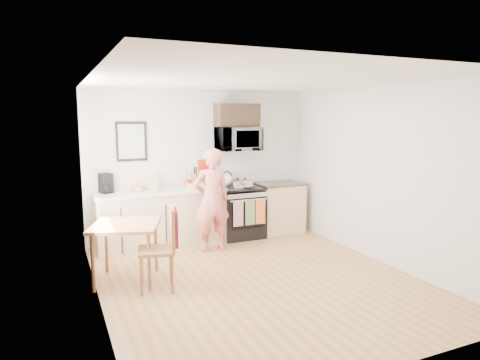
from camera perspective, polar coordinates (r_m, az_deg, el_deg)
name	(u,v)px	position (r m, az deg, el deg)	size (l,w,h in m)	color
floor	(257,279)	(5.86, 2.34, -13.09)	(4.60, 4.60, 0.00)	olive
back_wall	(201,165)	(7.63, -5.28, 1.99)	(4.00, 0.04, 2.60)	white
front_wall	(385,223)	(3.65, 18.77, -5.48)	(4.00, 0.04, 2.60)	white
left_wall	(96,195)	(4.98, -18.69, -1.85)	(0.04, 4.60, 2.60)	white
right_wall	(379,175)	(6.65, 18.06, 0.66)	(0.04, 4.60, 2.60)	white
ceiling	(259,80)	(5.48, 2.51, 13.14)	(4.00, 4.60, 0.04)	white
window	(91,165)	(5.74, -19.21, 1.96)	(0.06, 1.40, 1.50)	white
cabinet_left	(162,220)	(7.28, -10.42, -5.23)	(2.10, 0.60, 0.90)	tan
countertop_left	(161,192)	(7.18, -10.52, -1.59)	(2.14, 0.64, 0.04)	beige
cabinet_right	(279,208)	(8.07, 5.18, -3.77)	(0.84, 0.60, 0.90)	tan
countertop_right	(279,184)	(7.99, 5.22, -0.48)	(0.88, 0.64, 0.04)	black
range	(240,213)	(7.70, 0.05, -4.43)	(0.76, 0.70, 1.16)	black
microwave	(238,139)	(7.62, -0.28, 5.48)	(0.76, 0.51, 0.42)	silver
upper_cabinet	(237,115)	(7.65, -0.42, 8.64)	(0.76, 0.35, 0.40)	black
wall_art	(131,141)	(7.28, -14.28, 5.01)	(0.50, 0.04, 0.65)	black
wall_trivet	(204,165)	(7.63, -4.89, 1.99)	(0.20, 0.02, 0.20)	#AD1F0E
person	(212,200)	(6.87, -3.81, -2.66)	(0.61, 0.40, 1.66)	#B83732
dining_table	(125,230)	(5.79, -15.03, -6.51)	(0.92, 0.92, 0.78)	brown
chair	(168,237)	(5.44, -9.61, -7.49)	(0.56, 0.52, 1.04)	brown
knife_block	(196,180)	(7.42, -5.93, -0.04)	(0.11, 0.16, 0.25)	brown
utensil_crock	(187,180)	(7.38, -7.03, 0.00)	(0.12, 0.12, 0.35)	#AD1F0E
fruit_bowl	(137,188)	(7.27, -13.52, -1.07)	(0.23, 0.23, 0.10)	silver
milk_carton	(154,182)	(7.22, -11.38, -0.30)	(0.10, 0.10, 0.27)	tan
coffee_maker	(106,184)	(7.18, -17.45, -0.49)	(0.22, 0.28, 0.31)	black
bread_bag	(195,187)	(7.15, -6.00, -0.92)	(0.31, 0.14, 0.11)	tan
cake	(247,184)	(7.55, 0.89, -0.58)	(0.28, 0.28, 0.09)	black
kettle	(227,179)	(7.65, -1.74, 0.08)	(0.21, 0.21, 0.27)	silver
pot	(239,185)	(7.45, -0.19, -0.64)	(0.21, 0.35, 0.10)	silver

